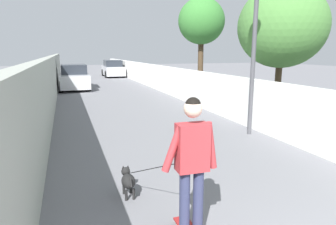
% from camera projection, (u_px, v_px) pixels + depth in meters
% --- Properties ---
extents(ground_plane, '(80.00, 80.00, 0.00)m').
position_uv_depth(ground_plane, '(117.00, 98.00, 15.16)').
color(ground_plane, slate).
extents(wall_left, '(48.00, 0.30, 2.10)m').
position_uv_depth(wall_left, '(50.00, 83.00, 12.12)').
color(wall_left, '#999E93').
rests_on(wall_left, ground).
extents(fence_right, '(48.00, 0.30, 1.49)m').
position_uv_depth(fence_right, '(187.00, 85.00, 14.13)').
color(fence_right, white).
rests_on(fence_right, ground).
extents(tree_right_near, '(2.32, 2.32, 4.97)m').
position_uv_depth(tree_right_near, '(201.00, 22.00, 14.82)').
color(tree_right_near, '#473523').
rests_on(tree_right_near, ground).
extents(tree_right_mid, '(2.95, 2.95, 4.54)m').
position_uv_depth(tree_right_mid, '(282.00, 27.00, 9.98)').
color(tree_right_mid, '#473523').
rests_on(tree_right_mid, ground).
extents(lamp_post, '(0.36, 0.36, 4.45)m').
position_uv_depth(lamp_post, '(255.00, 25.00, 7.93)').
color(lamp_post, '#4C4C51').
rests_on(lamp_post, ground).
extents(person_skateboarder, '(0.23, 0.71, 1.73)m').
position_uv_depth(person_skateboarder, '(192.00, 156.00, 3.53)').
color(person_skateboarder, '#333859').
rests_on(person_skateboarder, skateboard).
extents(dog, '(1.68, 0.64, 1.06)m').
position_uv_depth(dog, '(128.00, 180.00, 4.82)').
color(dog, black).
rests_on(dog, ground).
extents(car_near, '(4.18, 1.80, 1.54)m').
position_uv_depth(car_near, '(74.00, 78.00, 18.68)').
color(car_near, silver).
rests_on(car_near, ground).
extents(car_far, '(3.94, 1.80, 1.54)m').
position_uv_depth(car_far, '(113.00, 69.00, 27.95)').
color(car_far, silver).
rests_on(car_far, ground).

